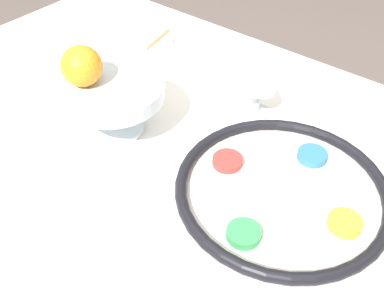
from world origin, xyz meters
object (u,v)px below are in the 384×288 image
at_px(orange_fruit, 81,66).
at_px(seder_plate, 281,192).
at_px(bread_plate, 140,37).
at_px(fruit_stand, 113,94).
at_px(napkin_roll, 228,69).
at_px(wine_glass, 261,76).

bearing_deg(orange_fruit, seder_plate, -169.36).
distance_m(seder_plate, bread_plate, 0.62).
relative_size(orange_fruit, bread_plate, 0.42).
height_order(fruit_stand, napkin_roll, fruit_stand).
bearing_deg(seder_plate, wine_glass, -47.90).
relative_size(wine_glass, bread_plate, 0.72).
relative_size(seder_plate, napkin_roll, 2.00).
xyz_separation_m(seder_plate, napkin_roll, (0.28, -0.25, 0.01)).
bearing_deg(orange_fruit, bread_plate, -60.96).
xyz_separation_m(seder_plate, orange_fruit, (0.38, 0.07, 0.13)).
relative_size(seder_plate, orange_fruit, 4.81).
xyz_separation_m(wine_glass, orange_fruit, (0.23, 0.25, 0.05)).
xyz_separation_m(wine_glass, fruit_stand, (0.19, 0.21, -0.01)).
xyz_separation_m(fruit_stand, napkin_roll, (-0.06, -0.29, -0.06)).
distance_m(seder_plate, orange_fruit, 0.41).
xyz_separation_m(wine_glass, bread_plate, (0.41, -0.08, -0.08)).
distance_m(fruit_stand, napkin_roll, 0.30).
height_order(fruit_stand, bread_plate, fruit_stand).
bearing_deg(bread_plate, seder_plate, 155.90).
xyz_separation_m(fruit_stand, bread_plate, (0.22, -0.29, -0.08)).
bearing_deg(fruit_stand, bread_plate, -53.37).
height_order(seder_plate, bread_plate, seder_plate).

